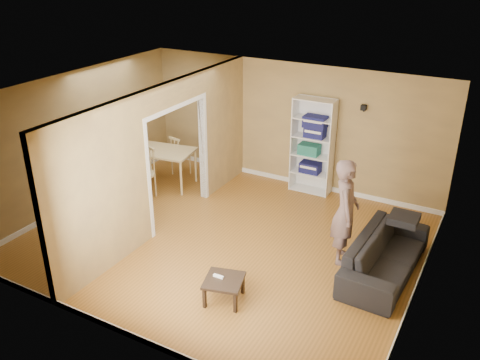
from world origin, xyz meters
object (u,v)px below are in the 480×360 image
object	(u,v)px
dining_table	(163,154)
sofa	(386,249)
chair_left	(136,158)
person	(346,203)
coffee_table	(224,282)
bookshelf	(313,146)
chair_near	(143,172)
chair_far	(181,155)

from	to	relation	value
dining_table	sofa	bearing A→B (deg)	-11.32
sofa	chair_left	bearing A→B (deg)	83.25
person	sofa	bearing A→B (deg)	-112.90
coffee_table	dining_table	xyz separation A→B (m)	(-3.14, 2.81, 0.40)
person	bookshelf	world-z (taller)	person
dining_table	chair_near	distance (m)	0.68
person	bookshelf	size ratio (longest dim) A/B	1.03
person	chair_left	world-z (taller)	person
person	dining_table	xyz separation A→B (m)	(-4.27, 0.95, -0.32)
chair_near	chair_far	bearing A→B (deg)	110.46
chair_far	sofa	bearing A→B (deg)	173.09
person	chair_far	xyz separation A→B (m)	(-4.27, 1.58, -0.57)
dining_table	chair_far	size ratio (longest dim) A/B	1.37
sofa	coffee_table	xyz separation A→B (m)	(-1.84, -1.81, -0.11)
coffee_table	person	bearing A→B (deg)	58.64
chair_left	dining_table	bearing A→B (deg)	80.56
dining_table	person	bearing A→B (deg)	-12.58
sofa	chair_far	size ratio (longest dim) A/B	2.39
sofa	chair_left	xyz separation A→B (m)	(-5.67, 0.92, 0.08)
sofa	chair_far	bearing A→B (deg)	74.41
chair_left	chair_far	size ratio (longest dim) A/B	1.09
chair_near	dining_table	bearing A→B (deg)	109.69
sofa	bookshelf	xyz separation A→B (m)	(-2.12, 2.26, 0.58)
bookshelf	chair_far	distance (m)	2.98
bookshelf	chair_left	distance (m)	3.83
sofa	chair_near	size ratio (longest dim) A/B	2.09
bookshelf	dining_table	world-z (taller)	bookshelf
bookshelf	coffee_table	xyz separation A→B (m)	(0.28, -4.08, -0.69)
person	bookshelf	xyz separation A→B (m)	(-1.41, 2.22, -0.03)
bookshelf	chair_left	size ratio (longest dim) A/B	1.99
chair_left	bookshelf	bearing A→B (deg)	94.73
sofa	coffee_table	size ratio (longest dim) A/B	4.07
person	bookshelf	bearing A→B (deg)	13.06
chair_left	chair_near	size ratio (longest dim) A/B	0.96
person	dining_table	bearing A→B (deg)	58.04
chair_left	chair_far	bearing A→B (deg)	119.73
person	coffee_table	world-z (taller)	person
chair_near	coffee_table	bearing A→B (deg)	-13.11
person	coffee_table	distance (m)	2.29
person	chair_far	bearing A→B (deg)	50.35
dining_table	chair_near	size ratio (longest dim) A/B	1.20
bookshelf	chair_near	bearing A→B (deg)	-146.26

